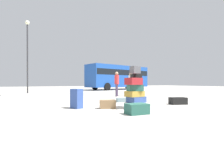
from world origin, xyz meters
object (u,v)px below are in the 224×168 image
suitcase_black_foreground_near (178,101)px  suitcase_slate_white_trunk (123,100)px  person_tourist_with_camera (131,82)px  parked_bus (119,76)px  suitcase_tower (135,92)px  lamp_post (27,46)px  suitcase_navy_foreground_far (77,99)px  suitcase_brown_upright_blue (108,104)px  person_bearded_onlooker (117,82)px  suitcase_teal_behind_tower (137,109)px

suitcase_black_foreground_near → suitcase_slate_white_trunk: 2.50m
person_tourist_with_camera → parked_bus: 11.50m
suitcase_tower → lamp_post: lamp_post is taller
suitcase_black_foreground_near → lamp_post: bearing=131.8°
lamp_post → suitcase_navy_foreground_far: bearing=-82.3°
suitcase_brown_upright_blue → lamp_post: size_ratio=0.09×
suitcase_black_foreground_near → person_tourist_with_camera: (0.79, 5.03, 0.84)m
suitcase_black_foreground_near → person_tourist_with_camera: size_ratio=0.40×
suitcase_brown_upright_blue → lamp_post: bearing=121.1°
suitcase_navy_foreground_far → suitcase_slate_white_trunk: suitcase_navy_foreground_far is taller
suitcase_black_foreground_near → suitcase_brown_upright_blue: bearing=-168.5°
suitcase_tower → person_bearded_onlooker: person_bearded_onlooker is taller
suitcase_black_foreground_near → parked_bus: (5.49, 15.49, 1.69)m
suitcase_slate_white_trunk → person_tourist_with_camera: 4.09m
suitcase_black_foreground_near → suitcase_brown_upright_blue: 3.22m
suitcase_tower → suitcase_slate_white_trunk: 2.18m
suitcase_tower → suitcase_navy_foreground_far: (-1.91, 0.90, -0.24)m
person_bearded_onlooker → parked_bus: parked_bus is taller
suitcase_navy_foreground_far → person_bearded_onlooker: size_ratio=0.42×
suitcase_navy_foreground_far → suitcase_slate_white_trunk: (2.55, 1.12, -0.25)m
person_bearded_onlooker → lamp_post: bearing=-99.3°
suitcase_tower → suitcase_black_foreground_near: size_ratio=2.26×
suitcase_navy_foreground_far → parked_bus: bearing=32.8°
suitcase_brown_upright_blue → suitcase_slate_white_trunk: bearing=65.4°
suitcase_teal_behind_tower → person_bearded_onlooker: bearing=68.6°
parked_bus → person_bearded_onlooker: bearing=-133.5°
suitcase_tower → parked_bus: size_ratio=0.16×
suitcase_navy_foreground_far → suitcase_teal_behind_tower: bearing=-80.1°
lamp_post → suitcase_tower: bearing=-73.9°
suitcase_black_foreground_near → person_bearded_onlooker: person_bearded_onlooker is taller
suitcase_tower → person_bearded_onlooker: bearing=69.1°
suitcase_brown_upright_blue → suitcase_teal_behind_tower: 1.45m
suitcase_navy_foreground_far → parked_bus: size_ratio=0.07×
suitcase_black_foreground_near → suitcase_navy_foreground_far: size_ratio=0.95×
suitcase_slate_white_trunk → suitcase_navy_foreground_far: bearing=-137.8°
suitcase_navy_foreground_far → suitcase_teal_behind_tower: (1.29, -1.93, -0.20)m
suitcase_slate_white_trunk → suitcase_teal_behind_tower: size_ratio=0.88×
suitcase_navy_foreground_far → suitcase_brown_upright_blue: bearing=-51.1°
suitcase_teal_behind_tower → person_tourist_with_camera: (3.70, 6.21, 0.83)m
suitcase_slate_white_trunk → person_tourist_with_camera: person_tourist_with_camera is taller
person_tourist_with_camera → suitcase_brown_upright_blue: bearing=-10.0°
suitcase_navy_foreground_far → suitcase_tower: bearing=-49.1°
suitcase_teal_behind_tower → lamp_post: size_ratio=0.10×
suitcase_teal_behind_tower → person_bearded_onlooker: 6.82m
suitcase_slate_white_trunk → lamp_post: lamp_post is taller
suitcase_black_foreground_near → suitcase_teal_behind_tower: (-2.91, -1.18, 0.01)m
suitcase_black_foreground_near → suitcase_slate_white_trunk: suitcase_black_foreground_near is taller
suitcase_tower → person_bearded_onlooker: (1.99, 5.21, 0.40)m
person_bearded_onlooker → suitcase_black_foreground_near: bearing=44.5°
suitcase_tower → lamp_post: bearing=106.1°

